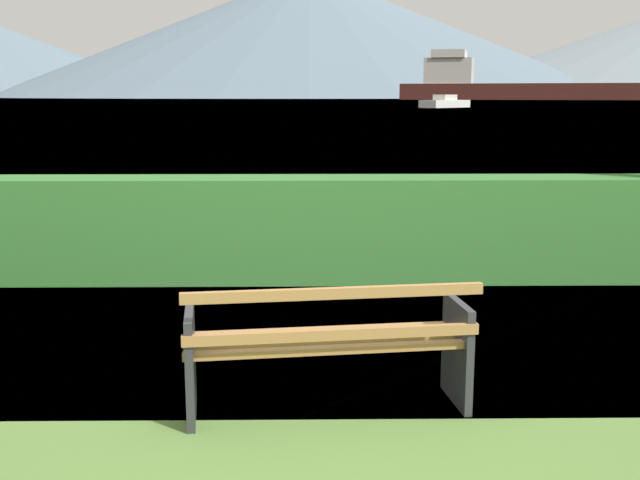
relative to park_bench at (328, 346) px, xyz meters
The scene contains 7 objects.
ground_plane 0.43m from the park_bench, 97.22° to the left, with size 1400.00×1400.00×0.00m, color #567A38.
water_surface 309.87m from the park_bench, 90.00° to the left, with size 620.00×620.00×0.00m, color #6B8EA3.
park_bench is the anchor object (origin of this frame).
hedge_row 3.53m from the park_bench, 90.12° to the left, with size 7.18×0.66×1.11m, color #387A33.
cargo_ship_large 290.80m from the park_bench, 75.11° to the left, with size 96.53×39.51×18.16m.
sailboat_mid 113.91m from the park_bench, 79.74° to the left, with size 8.52×8.55×1.93m.
distant_hills 573.75m from the park_bench, 81.86° to the left, with size 892.31×435.76×87.49m.
Camera 1 is at (-0.11, -4.61, 1.97)m, focal length 43.06 mm.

